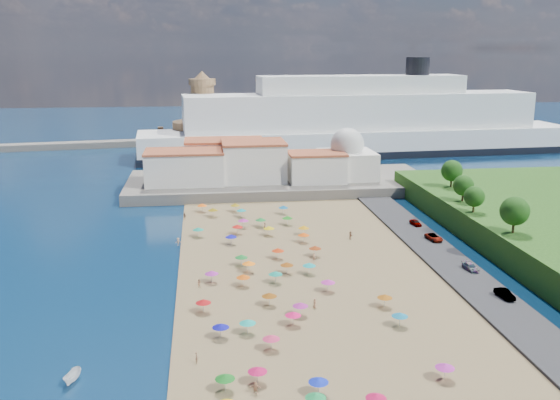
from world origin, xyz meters
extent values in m
plane|color=#071938|center=(0.00, 0.00, 0.00)|extent=(700.00, 700.00, 0.00)
cube|color=#59544C|center=(10.00, 73.00, 1.50)|extent=(90.00, 36.00, 3.00)
cube|color=#59544C|center=(-12.00, 108.00, 1.20)|extent=(18.00, 70.00, 2.40)
cube|color=silver|center=(-18.00, 69.00, 7.50)|extent=(22.00, 14.00, 9.00)
cube|color=silver|center=(2.00, 71.00, 8.50)|extent=(18.00, 16.00, 11.00)
cube|color=silver|center=(20.00, 67.00, 7.00)|extent=(16.00, 12.00, 8.00)
cube|color=silver|center=(-6.00, 83.00, 8.00)|extent=(24.00, 14.00, 10.00)
cube|color=silver|center=(30.00, 71.00, 7.00)|extent=(16.00, 16.00, 8.00)
sphere|color=silver|center=(30.00, 71.00, 13.00)|extent=(10.00, 10.00, 10.00)
cylinder|color=silver|center=(30.00, 71.00, 16.80)|extent=(1.20, 1.20, 1.60)
cylinder|color=#98714C|center=(-12.00, 138.00, 4.00)|extent=(40.00, 40.00, 8.00)
cylinder|color=#98714C|center=(-12.00, 138.00, 10.50)|extent=(24.00, 24.00, 5.00)
cylinder|color=#98714C|center=(-12.00, 138.00, 20.00)|extent=(9.00, 9.00, 14.00)
cylinder|color=#98714C|center=(-12.00, 138.00, 28.20)|extent=(10.40, 10.40, 2.40)
cone|color=#98714C|center=(-12.00, 138.00, 30.90)|extent=(6.00, 6.00, 3.00)
cube|color=black|center=(48.77, 128.94, 1.38)|extent=(173.00, 36.57, 2.77)
cube|color=white|center=(48.77, 128.94, 5.12)|extent=(171.97, 36.11, 10.24)
cube|color=white|center=(48.77, 128.94, 17.07)|extent=(137.61, 29.34, 13.66)
cube|color=white|center=(48.77, 128.94, 27.31)|extent=(80.53, 21.09, 6.83)
cylinder|color=black|center=(71.49, 130.43, 34.14)|extent=(9.10, 9.10, 6.83)
cylinder|color=gray|center=(7.80, -10.29, 1.25)|extent=(0.07, 0.07, 2.00)
cone|color=#BB2898|center=(7.80, -10.29, 2.15)|extent=(2.50, 2.50, 0.60)
cylinder|color=gray|center=(6.98, 41.62, 1.25)|extent=(0.07, 0.07, 2.00)
cone|color=#0B5B93|center=(6.98, 41.62, 2.15)|extent=(2.50, 2.50, 0.60)
cylinder|color=gray|center=(6.05, -1.53, 1.25)|extent=(0.07, 0.07, 2.00)
cone|color=#0F8D8E|center=(6.05, -1.53, 2.15)|extent=(2.50, 2.50, 0.60)
cylinder|color=gray|center=(-6.95, -38.85, 1.25)|extent=(0.07, 0.07, 2.00)
cone|color=#B00E46|center=(-6.95, -38.85, 2.15)|extent=(2.50, 2.50, 0.60)
cylinder|color=gray|center=(-11.91, -3.49, 1.25)|extent=(0.07, 0.07, 2.00)
cone|color=#9C2194|center=(-11.91, -3.49, 2.15)|extent=(2.50, 2.50, 0.60)
cylinder|color=gray|center=(-3.88, 30.65, 1.25)|extent=(0.07, 0.07, 2.00)
cone|color=#A5238A|center=(-3.88, 30.65, 2.15)|extent=(2.50, 2.50, 0.60)
cylinder|color=gray|center=(2.01, -0.73, 1.25)|extent=(0.07, 0.07, 2.00)
cone|color=#7C3C0B|center=(2.01, -0.73, 2.15)|extent=(2.50, 2.50, 0.60)
cylinder|color=gray|center=(1.39, 7.77, 1.25)|extent=(0.07, 0.07, 2.00)
cone|color=red|center=(1.39, 7.77, 2.15)|extent=(2.50, 2.50, 0.60)
cylinder|color=gray|center=(-11.06, -25.62, 1.25)|extent=(0.07, 0.07, 2.00)
cone|color=#0C0B91|center=(-11.06, -25.62, 2.15)|extent=(2.50, 2.50, 0.60)
cylinder|color=gray|center=(-13.45, -16.36, 1.25)|extent=(0.07, 0.07, 2.00)
cone|color=#A50D10|center=(-13.45, -16.36, 2.15)|extent=(2.50, 2.50, 0.60)
cylinder|color=gray|center=(-7.36, 18.26, 1.25)|extent=(0.07, 0.07, 2.00)
cone|color=#0C0C9D|center=(-7.36, 18.26, 2.15)|extent=(2.50, 2.50, 0.60)
cylinder|color=gray|center=(-4.91, 0.95, 1.25)|extent=(0.07, 0.07, 2.00)
cone|color=orange|center=(-4.91, 0.95, 2.15)|extent=(2.50, 2.50, 0.60)
cylinder|color=gray|center=(0.18, 30.76, 1.25)|extent=(0.07, 0.07, 2.00)
cone|color=#137029|center=(0.18, 30.76, 2.15)|extent=(2.50, 2.50, 0.60)
cylinder|color=gray|center=(-5.54, 25.68, 1.25)|extent=(0.07, 0.07, 2.00)
cone|color=red|center=(-5.54, 25.68, 2.15)|extent=(2.50, 2.50, 0.60)
cylinder|color=gray|center=(-7.10, -24.74, 1.25)|extent=(0.07, 0.07, 2.00)
cone|color=#109988|center=(-7.10, -24.74, 2.15)|extent=(2.50, 2.50, 0.60)
cylinder|color=gray|center=(-6.06, 4.66, 1.25)|extent=(0.07, 0.07, 2.00)
cone|color=#136C24|center=(-6.06, 4.66, 2.15)|extent=(2.50, 2.50, 0.60)
cone|color=#B80E42|center=(5.99, -46.63, 2.15)|extent=(2.50, 2.50, 0.60)
cylinder|color=gray|center=(-3.71, 40.11, 1.25)|extent=(0.07, 0.07, 2.00)
cone|color=#0E8388|center=(-3.71, 40.11, 2.15)|extent=(2.50, 2.50, 0.60)
cylinder|color=gray|center=(-11.02, -40.07, 1.25)|extent=(0.07, 0.07, 2.00)
cone|color=#116419|center=(-11.02, -40.07, 2.15)|extent=(2.50, 2.50, 0.60)
cylinder|color=gray|center=(15.53, -17.99, 1.25)|extent=(0.07, 0.07, 2.00)
cone|color=#934F0D|center=(15.53, -17.99, 2.15)|extent=(2.50, 2.50, 0.60)
cylinder|color=gray|center=(6.60, 31.61, 1.25)|extent=(0.07, 0.07, 2.00)
cone|color=#147215|center=(6.60, 31.61, 2.15)|extent=(2.50, 2.50, 0.60)
cylinder|color=gray|center=(-14.30, 24.58, 1.25)|extent=(0.07, 0.07, 2.00)
cone|color=#0D7E65|center=(-14.30, 24.58, 2.15)|extent=(2.50, 2.50, 0.60)
cylinder|color=gray|center=(-6.45, -6.06, 1.25)|extent=(0.07, 0.07, 2.00)
cone|color=#C54B08|center=(-6.45, -6.06, 2.15)|extent=(2.50, 2.50, 0.60)
cone|color=#17813E|center=(-0.87, -45.66, 2.15)|extent=(2.50, 2.50, 0.60)
cylinder|color=gray|center=(15.71, -25.17, 1.25)|extent=(0.07, 0.07, 2.00)
cone|color=#106A92|center=(15.71, -25.17, 2.15)|extent=(2.50, 2.50, 0.60)
cylinder|color=gray|center=(16.50, -40.88, 1.25)|extent=(0.07, 0.07, 2.00)
cone|color=#A72394|center=(16.50, -40.88, 2.15)|extent=(2.50, 2.50, 0.60)
cylinder|color=gray|center=(-4.93, 45.43, 1.25)|extent=(0.07, 0.07, 2.00)
cone|color=#886C0C|center=(-4.93, 45.43, 2.15)|extent=(2.50, 2.50, 0.60)
cylinder|color=gray|center=(1.36, 23.61, 1.25)|extent=(0.07, 0.07, 2.00)
cone|color=gold|center=(1.36, 23.61, 2.15)|extent=(2.50, 2.50, 0.60)
cylinder|color=gray|center=(1.52, -19.54, 1.25)|extent=(0.07, 0.07, 2.00)
cone|color=#982080|center=(1.52, -19.54, 2.15)|extent=(2.50, 2.50, 0.60)
cylinder|color=gray|center=(-0.67, -5.19, 1.25)|extent=(0.07, 0.07, 2.00)
cone|color=#0E846C|center=(-0.67, -5.19, 2.15)|extent=(2.50, 2.50, 0.60)
cylinder|color=gray|center=(-2.84, -15.02, 1.25)|extent=(0.07, 0.07, 2.00)
cone|color=#773F0A|center=(-2.84, -15.02, 2.15)|extent=(2.50, 2.50, 0.60)
cylinder|color=gray|center=(-13.31, 46.25, 1.25)|extent=(0.07, 0.07, 2.00)
cone|color=#FF5E0B|center=(-13.31, 46.25, 2.15)|extent=(2.50, 2.50, 0.60)
cylinder|color=gray|center=(8.19, 17.61, 1.25)|extent=(0.07, 0.07, 2.00)
cone|color=#DD4C09|center=(8.19, 17.61, 2.15)|extent=(2.50, 2.50, 0.60)
cylinder|color=gray|center=(0.09, -42.29, 1.25)|extent=(0.07, 0.07, 2.00)
cone|color=#0E22B6|center=(0.09, -42.29, 2.15)|extent=(2.50, 2.50, 0.60)
cylinder|color=gray|center=(8.96, 8.30, 1.25)|extent=(0.07, 0.07, 2.00)
cone|color=maroon|center=(8.96, 8.30, 2.15)|extent=(2.50, 2.50, 0.60)
cylinder|color=gray|center=(-10.68, 41.27, 1.25)|extent=(0.07, 0.07, 2.00)
cone|color=#7F670B|center=(-10.68, 41.27, 2.15)|extent=(2.50, 2.50, 0.60)
cylinder|color=gray|center=(-0.11, -22.86, 1.25)|extent=(0.07, 0.07, 2.00)
cone|color=#D81158|center=(-0.11, -22.86, 2.15)|extent=(2.50, 2.50, 0.60)
cylinder|color=gray|center=(-4.26, -30.20, 1.25)|extent=(0.07, 0.07, 2.00)
cone|color=#C12955|center=(-4.26, -30.20, 2.15)|extent=(2.50, 2.50, 0.60)
cylinder|color=gray|center=(9.07, 22.95, 1.25)|extent=(0.07, 0.07, 2.00)
cone|color=#CA880B|center=(9.07, 22.95, 2.15)|extent=(2.50, 2.50, 0.60)
imported|color=tan|center=(0.96, 28.24, 1.13)|extent=(1.06, 1.08, 1.75)
imported|color=tan|center=(-7.41, -41.16, 1.04)|extent=(1.53, 0.83, 1.58)
imported|color=tan|center=(-14.48, -32.64, 1.03)|extent=(0.49, 0.64, 1.56)
imported|color=tan|center=(8.28, 5.40, 1.09)|extent=(0.70, 0.55, 1.69)
imported|color=tan|center=(-17.58, 39.61, 1.15)|extent=(0.95, 1.11, 1.79)
imported|color=tan|center=(18.76, 18.75, 1.18)|extent=(0.77, 1.77, 1.85)
imported|color=tan|center=(-14.16, -5.62, 1.03)|extent=(0.89, 0.77, 1.56)
imported|color=tan|center=(4.30, -16.93, 1.07)|extent=(0.79, 0.94, 1.64)
imported|color=tan|center=(-18.52, 18.80, 1.11)|extent=(1.24, 0.91, 1.72)
imported|color=white|center=(-29.96, -35.27, 0.72)|extent=(2.34, 3.96, 1.44)
imported|color=gray|center=(36.00, 25.95, 1.36)|extent=(2.17, 4.07, 1.32)
imported|color=gray|center=(36.00, -17.84, 1.41)|extent=(2.09, 4.48, 1.42)
imported|color=gray|center=(36.00, 14.26, 1.38)|extent=(2.99, 5.20, 1.36)
imported|color=gray|center=(36.00, -4.43, 1.32)|extent=(2.24, 4.43, 1.23)
cylinder|color=#382314|center=(46.53, 0.72, 7.57)|extent=(0.50, 0.50, 3.14)
sphere|color=#14380F|center=(46.53, 0.72, 10.39)|extent=(5.64, 5.64, 5.64)
cylinder|color=#382314|center=(45.54, 16.61, 7.26)|extent=(0.50, 0.50, 2.51)
sphere|color=#14380F|center=(45.54, 16.61, 9.52)|extent=(4.52, 4.52, 4.52)
cylinder|color=#382314|center=(47.37, 26.68, 7.35)|extent=(0.50, 0.50, 2.69)
sphere|color=#14380F|center=(47.37, 26.68, 9.77)|extent=(4.85, 4.85, 4.85)
cylinder|color=#382314|center=(50.72, 41.78, 7.52)|extent=(0.50, 0.50, 3.05)
sphere|color=#14380F|center=(50.72, 41.78, 10.26)|extent=(5.48, 5.48, 5.48)
camera|label=1|loc=(-13.02, -108.69, 40.88)|focal=40.00mm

